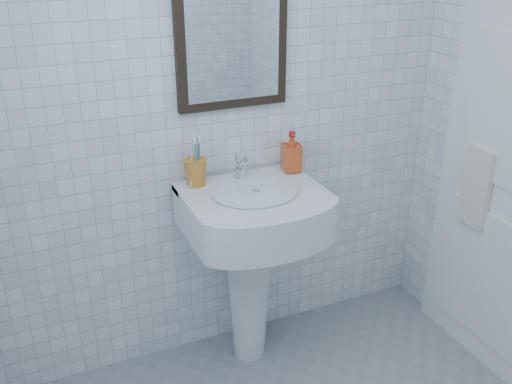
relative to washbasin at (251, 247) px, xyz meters
name	(u,v)px	position (x,y,z in m)	size (l,w,h in m)	color
wall_back	(226,105)	(-0.03, 0.21, 0.62)	(2.20, 0.02, 2.50)	white
washbasin	(251,247)	(0.00, 0.00, 0.00)	(0.61, 0.45, 0.94)	white
faucet	(241,169)	(0.00, 0.11, 0.35)	(0.05, 0.11, 0.12)	silver
toothbrush_cup	(196,172)	(-0.21, 0.12, 0.36)	(0.10, 0.10, 0.12)	orange
soap_dispenser	(292,151)	(0.26, 0.11, 0.39)	(0.08, 0.09, 0.19)	red
wall_mirror	(232,36)	(0.00, 0.19, 0.92)	(0.50, 0.04, 0.62)	black
bathroom_door	(511,171)	(1.05, -0.44, 0.37)	(0.04, 0.80, 2.00)	white
towel_ring	(486,150)	(1.03, -0.30, 0.42)	(0.18, 0.18, 0.01)	silver
hand_towel	(476,187)	(1.01, -0.30, 0.24)	(0.03, 0.16, 0.38)	white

